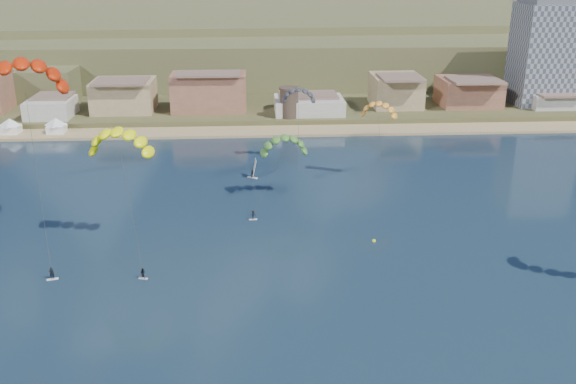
{
  "coord_description": "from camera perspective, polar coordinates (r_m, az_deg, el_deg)",
  "views": [
    {
      "loc": [
        -5.45,
        -63.73,
        45.9
      ],
      "look_at": [
        0.0,
        32.0,
        10.0
      ],
      "focal_mm": 39.9,
      "sensor_mm": 36.0,
      "label": 1
    }
  ],
  "objects": [
    {
      "name": "beach",
      "position": [
        175.84,
        -1.38,
        5.47
      ],
      "size": [
        2200.0,
        12.0,
        0.9
      ],
      "color": "tan",
      "rests_on": "ground"
    },
    {
      "name": "distant_kite_orange",
      "position": [
        135.83,
        8.13,
        7.53
      ],
      "size": [
        8.67,
        7.05,
        18.57
      ],
      "color": "#262626",
      "rests_on": "ground"
    },
    {
      "name": "land",
      "position": [
        625.44,
        -2.87,
        16.29
      ],
      "size": [
        2200.0,
        900.0,
        4.0
      ],
      "color": "brown",
      "rests_on": "ground"
    },
    {
      "name": "distant_kite_dark",
      "position": [
        145.94,
        0.96,
        8.85
      ],
      "size": [
        8.21,
        5.84,
        19.06
      ],
      "color": "#262626",
      "rests_on": "ground"
    },
    {
      "name": "apartment_tower",
      "position": [
        213.84,
        22.27,
        11.5
      ],
      "size": [
        20.0,
        16.0,
        32.0
      ],
      "color": "gray",
      "rests_on": "ground"
    },
    {
      "name": "kitesurfer_red",
      "position": [
        108.68,
        -22.6,
        9.95
      ],
      "size": [
        14.94,
        19.68,
        33.27
      ],
      "color": "silver",
      "rests_on": "ground"
    },
    {
      "name": "ground",
      "position": [
        78.73,
        1.37,
        -15.14
      ],
      "size": [
        2400.0,
        2400.0,
        0.0
      ],
      "primitive_type": "plane",
      "color": "black",
      "rests_on": "ground"
    },
    {
      "name": "buoy",
      "position": [
        109.73,
        7.66,
        -4.34
      ],
      "size": [
        0.61,
        0.61,
        0.61
      ],
      "color": "#FAF81A",
      "rests_on": "ground"
    },
    {
      "name": "kitesurfer_yellow",
      "position": [
        104.84,
        -14.79,
        4.7
      ],
      "size": [
        11.66,
        15.99,
        22.78
      ],
      "color": "silver",
      "rests_on": "ground"
    },
    {
      "name": "watchtower",
      "position": [
        182.37,
        0.1,
        8.01
      ],
      "size": [
        5.82,
        5.82,
        8.6
      ],
      "color": "#47382D",
      "rests_on": "ground"
    },
    {
      "name": "foothills",
      "position": [
        299.77,
        2.15,
        13.46
      ],
      "size": [
        940.0,
        210.0,
        18.0
      ],
      "color": "brown",
      "rests_on": "ground"
    },
    {
      "name": "town",
      "position": [
        192.68,
        -13.68,
        8.61
      ],
      "size": [
        400.0,
        24.0,
        12.0
      ],
      "color": "beige",
      "rests_on": "ground"
    },
    {
      "name": "windsurfer",
      "position": [
        138.98,
        -3.13,
        1.79
      ],
      "size": [
        2.61,
        2.65,
        4.18
      ],
      "color": "silver",
      "rests_on": "ground"
    },
    {
      "name": "kitesurfer_green",
      "position": [
        124.52,
        -0.37,
        4.44
      ],
      "size": [
        12.21,
        14.2,
        16.43
      ],
      "color": "silver",
      "rests_on": "ground"
    }
  ]
}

